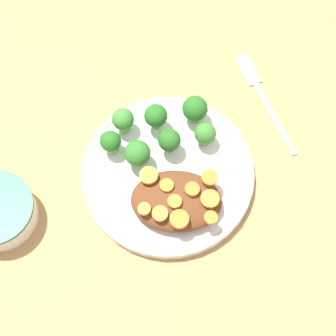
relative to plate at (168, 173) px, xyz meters
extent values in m
plane|color=tan|center=(0.00, 0.00, -0.01)|extent=(4.00, 4.00, 0.00)
cylinder|color=white|center=(0.00, 0.00, 0.00)|extent=(0.27, 0.27, 0.02)
torus|color=white|center=(0.00, 0.00, 0.01)|extent=(0.27, 0.27, 0.01)
ellipsoid|color=brown|center=(0.02, -0.05, 0.02)|extent=(0.14, 0.10, 0.03)
cylinder|color=#759E51|center=(-0.02, 0.08, 0.02)|extent=(0.01, 0.01, 0.02)
sphere|color=#286B23|center=(-0.02, 0.08, 0.04)|extent=(0.04, 0.04, 0.04)
cylinder|color=#7FA85B|center=(-0.09, 0.03, 0.02)|extent=(0.02, 0.02, 0.02)
sphere|color=#286B23|center=(-0.09, 0.03, 0.04)|extent=(0.03, 0.03, 0.03)
cylinder|color=#759E51|center=(0.04, 0.10, 0.02)|extent=(0.02, 0.02, 0.02)
sphere|color=#286B23|center=(0.04, 0.10, 0.04)|extent=(0.04, 0.04, 0.04)
cylinder|color=#7FA85B|center=(0.05, 0.06, 0.02)|extent=(0.02, 0.02, 0.02)
sphere|color=#3D8433|center=(0.05, 0.06, 0.03)|extent=(0.03, 0.03, 0.03)
cylinder|color=#759E51|center=(-0.05, 0.01, 0.02)|extent=(0.01, 0.01, 0.02)
sphere|color=#337A2D|center=(-0.05, 0.01, 0.04)|extent=(0.04, 0.04, 0.04)
cylinder|color=#7FA85B|center=(0.00, 0.04, 0.02)|extent=(0.01, 0.01, 0.02)
sphere|color=#286B23|center=(0.00, 0.04, 0.04)|extent=(0.04, 0.04, 0.04)
cylinder|color=#759E51|center=(-0.07, 0.07, 0.02)|extent=(0.02, 0.02, 0.02)
sphere|color=#3D8433|center=(-0.07, 0.07, 0.04)|extent=(0.03, 0.03, 0.03)
cylinder|color=orange|center=(-0.01, -0.08, 0.04)|extent=(0.02, 0.02, 0.01)
cylinder|color=orange|center=(0.06, -0.02, 0.04)|extent=(0.03, 0.03, 0.01)
cylinder|color=orange|center=(0.00, -0.04, 0.04)|extent=(0.02, 0.02, 0.00)
cylinder|color=orange|center=(-0.03, -0.07, 0.04)|extent=(0.02, 0.02, 0.01)
cylinder|color=orange|center=(0.04, -0.04, 0.04)|extent=(0.02, 0.02, 0.01)
cylinder|color=orange|center=(-0.03, -0.02, 0.04)|extent=(0.03, 0.03, 0.01)
cylinder|color=orange|center=(0.07, -0.08, 0.04)|extent=(0.02, 0.02, 0.01)
cylinder|color=orange|center=(0.06, -0.05, 0.04)|extent=(0.03, 0.03, 0.01)
cylinder|color=orange|center=(0.02, -0.09, 0.04)|extent=(0.03, 0.03, 0.01)
cylinder|color=orange|center=(0.01, -0.06, 0.04)|extent=(0.02, 0.02, 0.01)
cube|color=#BDBDBD|center=(0.17, 0.11, -0.01)|extent=(0.07, 0.13, 0.01)
cube|color=#BDBDBD|center=(0.13, 0.20, -0.01)|extent=(0.05, 0.07, 0.01)
camera|label=1|loc=(0.02, -0.33, 0.80)|focal=60.00mm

